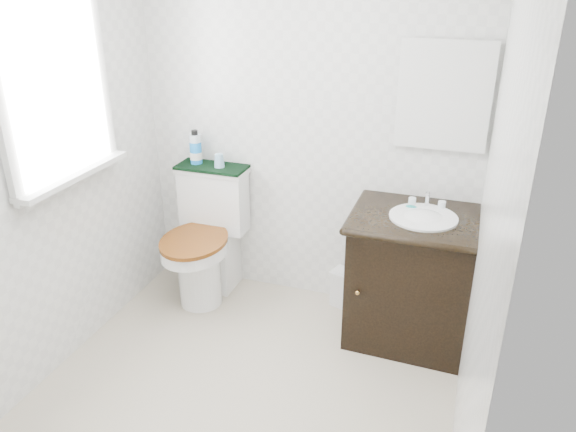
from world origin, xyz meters
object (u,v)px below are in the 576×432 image
Objects in this scene: trash_bin at (345,288)px; cup at (219,161)px; vanity at (413,274)px; mouthwash_bottle at (196,148)px; toilet at (208,243)px.

cup is at bearing -179.15° from trash_bin.
cup is at bearing 172.15° from vanity.
toilet is at bearing -50.04° from mouthwash_bottle.
vanity is 1.63m from mouthwash_bottle.
mouthwash_bottle reaches higher than trash_bin.
cup is at bearing 64.26° from toilet.
toilet is 0.58m from cup.
toilet is 0.96× the size of vanity.
cup is (0.06, 0.12, 0.56)m from toilet.
trash_bin is at bearing 0.85° from cup.
vanity is 1.44m from cup.
mouthwash_bottle is at bearing 174.07° from cup.
toilet is at bearing -115.74° from cup.
vanity is 0.58m from trash_bin.
trash_bin is 2.98× the size of cup.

